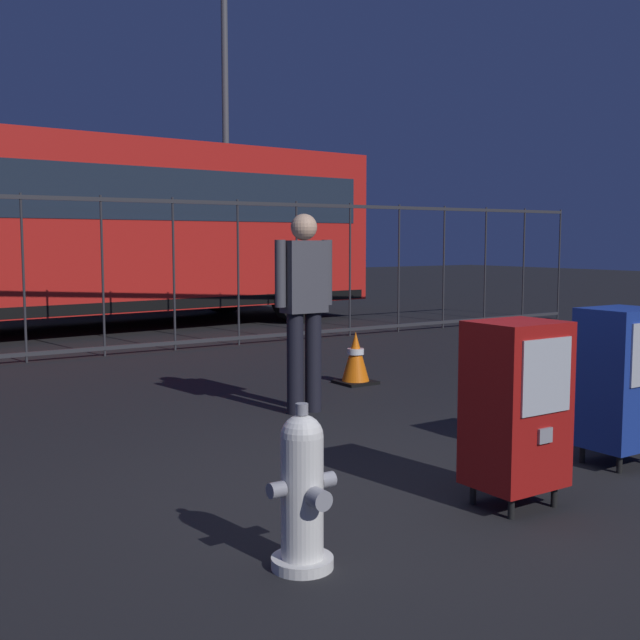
# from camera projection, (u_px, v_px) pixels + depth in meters

# --- Properties ---
(ground_plane) EXTENTS (60.00, 60.00, 0.00)m
(ground_plane) POSITION_uv_depth(u_px,v_px,m) (394.00, 500.00, 4.45)
(ground_plane) COLOR black
(fire_hydrant) EXTENTS (0.33, 0.32, 0.75)m
(fire_hydrant) POSITION_uv_depth(u_px,v_px,m) (302.00, 491.00, 3.50)
(fire_hydrant) COLOR silver
(fire_hydrant) RESTS_ON ground_plane
(newspaper_box_primary) EXTENTS (0.48, 0.42, 1.02)m
(newspaper_box_primary) POSITION_uv_depth(u_px,v_px,m) (516.00, 404.00, 4.31)
(newspaper_box_primary) COLOR black
(newspaper_box_primary) RESTS_ON ground_plane
(newspaper_box_secondary) EXTENTS (0.48, 0.42, 1.02)m
(newspaper_box_secondary) POSITION_uv_depth(u_px,v_px,m) (620.00, 378.00, 5.12)
(newspaper_box_secondary) COLOR black
(newspaper_box_secondary) RESTS_ON ground_plane
(pedestrian) EXTENTS (0.55, 0.22, 1.67)m
(pedestrian) POSITION_uv_depth(u_px,v_px,m) (304.00, 301.00, 6.62)
(pedestrian) COLOR black
(pedestrian) RESTS_ON ground_plane
(traffic_cone) EXTENTS (0.36, 0.36, 0.53)m
(traffic_cone) POSITION_uv_depth(u_px,v_px,m) (356.00, 358.00, 8.03)
(traffic_cone) COLOR black
(traffic_cone) RESTS_ON ground_plane
(fence_barrier) EXTENTS (18.03, 0.04, 2.00)m
(fence_barrier) POSITION_uv_depth(u_px,v_px,m) (64.00, 276.00, 9.58)
(fence_barrier) COLOR #2D2D33
(fence_barrier) RESTS_ON ground_plane
(bus_near) EXTENTS (10.66, 3.41, 3.00)m
(bus_near) POSITION_uv_depth(u_px,v_px,m) (63.00, 223.00, 12.47)
(bus_near) COLOR red
(bus_near) RESTS_ON ground_plane
(bus_far) EXTENTS (10.70, 3.63, 3.00)m
(bus_far) POSITION_uv_depth(u_px,v_px,m) (22.00, 227.00, 16.34)
(bus_far) COLOR beige
(bus_far) RESTS_ON ground_plane
(street_light_near_left) EXTENTS (0.32, 0.32, 8.71)m
(street_light_near_left) POSITION_uv_depth(u_px,v_px,m) (225.00, 72.00, 16.59)
(street_light_near_left) COLOR #4C4F54
(street_light_near_left) RESTS_ON ground_plane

